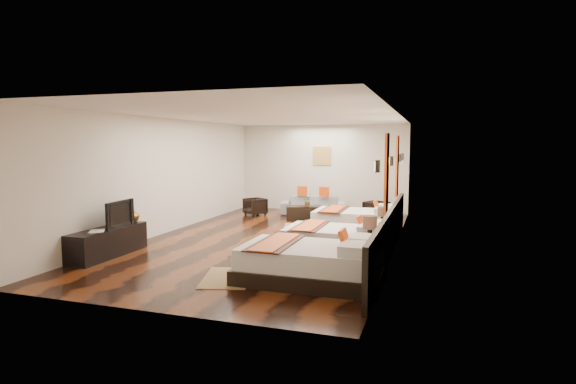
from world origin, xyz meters
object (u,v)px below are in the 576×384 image
(bed_mid, at_px, (337,240))
(armchair_right, at_px, (376,210))
(book, at_px, (89,232))
(tv, at_px, (116,214))
(bed_far, at_px, (357,221))
(figurine, at_px, (132,215))
(nightstand_b, at_px, (382,231))
(armchair_left, at_px, (255,207))
(bed_near, at_px, (313,263))
(nightstand_a, at_px, (369,249))
(tv_console, at_px, (108,242))
(table_plant, at_px, (308,202))
(sofa, at_px, (313,205))
(coffee_table, at_px, (304,213))

(bed_mid, height_order, armchair_right, bed_mid)
(book, bearing_deg, tv, 85.88)
(bed_far, relative_size, figurine, 6.93)
(nightstand_b, height_order, armchair_left, nightstand_b)
(armchair_right, bearing_deg, bed_mid, -156.92)
(bed_near, relative_size, book, 6.60)
(bed_near, bearing_deg, book, -177.92)
(nightstand_a, bearing_deg, armchair_left, 130.26)
(bed_mid, xyz_separation_m, book, (-4.20, -2.08, 0.30))
(tv_console, height_order, table_plant, table_plant)
(tv, relative_size, table_plant, 3.21)
(nightstand_b, relative_size, armchair_right, 1.35)
(nightstand_a, distance_m, tv_console, 5.00)
(bed_near, height_order, nightstand_a, nightstand_a)
(bed_far, bearing_deg, figurine, -142.50)
(tv, height_order, figurine, tv)
(figurine, xyz_separation_m, armchair_right, (4.44, 5.16, -0.43))
(armchair_left, bearing_deg, book, -61.44)
(sofa, xyz_separation_m, table_plant, (0.13, -1.09, 0.25))
(nightstand_b, distance_m, armchair_left, 5.06)
(armchair_right, bearing_deg, armchair_left, 120.41)
(bed_mid, distance_m, nightstand_a, 1.14)
(armchair_left, bearing_deg, figurine, -63.26)
(tv, bearing_deg, tv_console, 161.25)
(bed_mid, distance_m, armchair_left, 5.31)
(nightstand_a, bearing_deg, bed_near, -124.81)
(bed_near, xyz_separation_m, tv_console, (-4.20, 0.34, -0.02))
(coffee_table, bearing_deg, bed_near, -72.66)
(tv, xyz_separation_m, book, (-0.05, -0.69, -0.24))
(bed_near, relative_size, tv_console, 1.26)
(nightstand_b, xyz_separation_m, armchair_left, (-4.17, 2.88, -0.02))
(tv, xyz_separation_m, armchair_right, (4.39, 5.71, -0.54))
(nightstand_a, distance_m, tv, 4.95)
(bed_mid, height_order, nightstand_a, nightstand_a)
(figurine, bearing_deg, sofa, 66.33)
(bed_far, distance_m, armchair_left, 3.81)
(nightstand_b, bearing_deg, bed_near, -103.48)
(bed_near, relative_size, armchair_right, 3.79)
(table_plant, bearing_deg, figurine, -119.82)
(sofa, bearing_deg, bed_far, -64.47)
(bed_near, height_order, armchair_right, bed_near)
(tv, relative_size, book, 2.61)
(nightstand_a, bearing_deg, tv, -173.80)
(bed_mid, bearing_deg, armchair_left, 130.03)
(tv, relative_size, figurine, 2.93)
(nightstand_b, height_order, tv_console, nightstand_b)
(bed_near, bearing_deg, nightstand_b, 76.52)
(tv_console, distance_m, coffee_table, 5.82)
(coffee_table, xyz_separation_m, table_plant, (0.13, -0.04, 0.34))
(armchair_left, xyz_separation_m, table_plant, (1.79, -0.41, 0.27))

